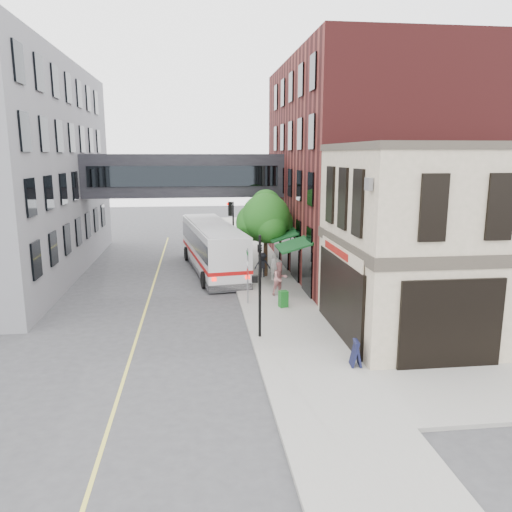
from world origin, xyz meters
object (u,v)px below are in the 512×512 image
object	(u,v)px
bus	(213,245)
pedestrian_c	(262,265)
pedestrian_a	(275,267)
pedestrian_b	(280,278)
sandwich_board	(356,353)
newspaper_box	(283,299)

from	to	relation	value
bus	pedestrian_c	xyz separation A→B (m)	(3.12, -2.68, -0.87)
pedestrian_a	pedestrian_b	xyz separation A→B (m)	(-0.25, -3.48, 0.10)
pedestrian_a	pedestrian_c	bearing A→B (deg)	109.37
pedestrian_c	sandwich_board	world-z (taller)	pedestrian_c
pedestrian_c	newspaper_box	distance (m)	6.62
bus	newspaper_box	xyz separation A→B (m)	(3.33, -9.28, -1.24)
bus	pedestrian_b	size ratio (longest dim) A/B	6.51
pedestrian_a	pedestrian_c	distance (m)	1.06
newspaper_box	sandwich_board	size ratio (longest dim) A/B	0.86
bus	pedestrian_b	distance (m)	7.85
pedestrian_c	newspaper_box	world-z (taller)	pedestrian_c
pedestrian_b	newspaper_box	distance (m)	2.38
pedestrian_a	pedestrian_c	world-z (taller)	pedestrian_a
bus	newspaper_box	bearing A→B (deg)	-70.24
bus	newspaper_box	world-z (taller)	bus
bus	sandwich_board	size ratio (longest dim) A/B	12.34
pedestrian_a	newspaper_box	distance (m)	5.82
pedestrian_a	pedestrian_b	world-z (taller)	pedestrian_b
bus	pedestrian_c	bearing A→B (deg)	-40.67
sandwich_board	pedestrian_c	bearing A→B (deg)	101.89
bus	pedestrian_a	size ratio (longest dim) A/B	7.31
bus	sandwich_board	distance (m)	17.59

